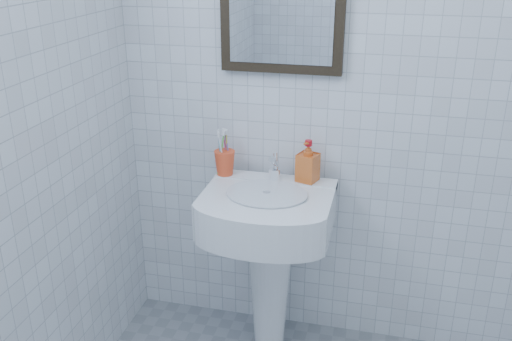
# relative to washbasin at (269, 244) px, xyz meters

# --- Properties ---
(wall_back) EXTENTS (2.20, 0.02, 2.50)m
(wall_back) POSITION_rel_washbasin_xyz_m (0.40, 0.22, 0.71)
(wall_back) COLOR silver
(wall_back) RESTS_ON ground
(washbasin) EXTENTS (0.52, 0.38, 0.81)m
(washbasin) POSITION_rel_washbasin_xyz_m (0.00, 0.00, 0.00)
(washbasin) COLOR white
(washbasin) RESTS_ON ground
(faucet) EXTENTS (0.05, 0.11, 0.13)m
(faucet) POSITION_rel_washbasin_xyz_m (-0.00, 0.10, 0.31)
(faucet) COLOR white
(faucet) RESTS_ON washbasin
(toothbrush_cup) EXTENTS (0.09, 0.09, 0.11)m
(toothbrush_cup) POSITION_rel_washbasin_xyz_m (-0.22, 0.11, 0.31)
(toothbrush_cup) COLOR #F04822
(toothbrush_cup) RESTS_ON washbasin
(soap_dispenser) EXTENTS (0.10, 0.10, 0.18)m
(soap_dispenser) POSITION_rel_washbasin_xyz_m (0.14, 0.12, 0.35)
(soap_dispenser) COLOR #CB4713
(soap_dispenser) RESTS_ON washbasin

